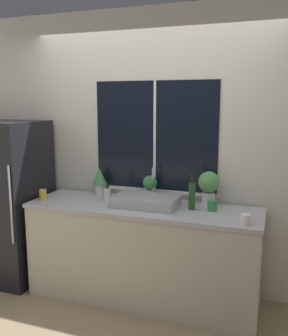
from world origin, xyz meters
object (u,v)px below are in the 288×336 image
object	(u,v)px
mug_white	(246,219)
mug_yellow	(43,195)
potted_plant_right	(209,185)
mug_green	(212,205)
refrigerator	(8,201)
soap_bottle	(108,194)
bottle_tall	(192,195)
sink	(146,201)
potted_plant_left	(100,179)
potted_plant_center	(150,186)

from	to	relation	value
mug_white	mug_yellow	distance (m)	1.90
potted_plant_right	mug_white	distance (m)	0.60
mug_white	mug_green	bearing A→B (deg)	137.38
mug_white	refrigerator	bearing A→B (deg)	175.82
soap_bottle	bottle_tall	world-z (taller)	bottle_tall
mug_yellow	mug_green	distance (m)	1.61
sink	potted_plant_left	distance (m)	0.63
potted_plant_left	bottle_tall	bearing A→B (deg)	-11.43
sink	potted_plant_center	size ratio (longest dim) A/B	2.47
potted_plant_left	potted_plant_right	bearing A→B (deg)	0.00
soap_bottle	mug_white	world-z (taller)	soap_bottle
potted_plant_center	mug_white	distance (m)	1.04
refrigerator	mug_green	world-z (taller)	refrigerator
sink	soap_bottle	xyz separation A→B (m)	(-0.39, 0.02, 0.02)
sink	bottle_tall	bearing A→B (deg)	4.28
sink	mug_yellow	distance (m)	1.01
soap_bottle	potted_plant_center	bearing A→B (deg)	30.87
potted_plant_center	mug_green	bearing A→B (deg)	-15.38
soap_bottle	bottle_tall	xyz separation A→B (m)	(0.81, 0.01, 0.06)
potted_plant_center	potted_plant_right	world-z (taller)	potted_plant_right
bottle_tall	mug_green	xyz separation A→B (m)	(0.18, 0.03, -0.08)
mug_yellow	soap_bottle	bearing A→B (deg)	14.44
bottle_tall	mug_yellow	size ratio (longest dim) A/B	3.13
bottle_tall	mug_white	bearing A→B (deg)	-27.68
potted_plant_center	mug_yellow	distance (m)	1.03
refrigerator	potted_plant_right	size ratio (longest dim) A/B	5.29
mug_green	potted_plant_left	bearing A→B (deg)	171.55
refrigerator	mug_yellow	distance (m)	0.52
potted_plant_center	potted_plant_right	distance (m)	0.57
potted_plant_right	mug_white	size ratio (longest dim) A/B	3.86
mug_yellow	sink	bearing A→B (deg)	7.71
refrigerator	sink	xyz separation A→B (m)	(1.50, 0.05, 0.13)
potted_plant_left	potted_plant_center	size ratio (longest dim) A/B	1.17
sink	potted_plant_left	world-z (taller)	sink
sink	mug_white	size ratio (longest dim) A/B	7.23
potted_plant_right	refrigerator	bearing A→B (deg)	-172.20
mug_green	refrigerator	bearing A→B (deg)	-177.17
soap_bottle	bottle_tall	bearing A→B (deg)	0.66
mug_white	potted_plant_right	bearing A→B (deg)	129.20
refrigerator	mug_green	distance (m)	2.10
potted_plant_left	mug_green	bearing A→B (deg)	-8.45
soap_bottle	mug_white	distance (m)	1.31
potted_plant_center	bottle_tall	world-z (taller)	bottle_tall
potted_plant_right	potted_plant_left	bearing A→B (deg)	180.00
refrigerator	bottle_tall	distance (m)	1.93
sink	mug_white	bearing A→B (deg)	-13.81
sink	potted_plant_left	size ratio (longest dim) A/B	2.11
potted_plant_center	bottle_tall	distance (m)	0.50
potted_plant_center	soap_bottle	bearing A→B (deg)	-149.13
sink	potted_plant_center	world-z (taller)	sink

